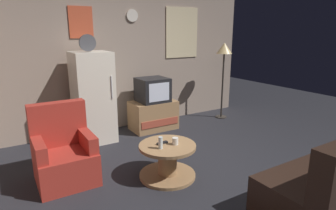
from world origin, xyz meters
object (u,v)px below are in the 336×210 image
(remote_control, at_px, (162,143))
(wine_glass, at_px, (161,143))
(crt_tv, at_px, (153,90))
(coffee_table, at_px, (167,161))
(standing_lamp, at_px, (224,54))
(fridge, at_px, (93,97))
(mug_ceramic_white, at_px, (175,141))
(armchair, at_px, (64,155))
(tv_stand, at_px, (153,115))

(remote_control, bearing_deg, wine_glass, -132.07)
(wine_glass, bearing_deg, crt_tv, 64.29)
(crt_tv, height_order, coffee_table, crt_tv)
(crt_tv, xyz_separation_m, standing_lamp, (1.62, -0.11, 0.60))
(fridge, bearing_deg, wine_glass, -81.61)
(crt_tv, xyz_separation_m, wine_glass, (-0.86, -1.78, -0.25))
(standing_lamp, relative_size, mug_ceramic_white, 17.67)
(mug_ceramic_white, xyz_separation_m, remote_control, (-0.13, 0.11, -0.03))
(remote_control, bearing_deg, armchair, 149.40)
(standing_lamp, relative_size, wine_glass, 10.60)
(fridge, height_order, armchair, fridge)
(tv_stand, bearing_deg, remote_control, -114.91)
(fridge, height_order, standing_lamp, fridge)
(wine_glass, xyz_separation_m, mug_ceramic_white, (0.22, 0.02, -0.03))
(tv_stand, xyz_separation_m, crt_tv, (-0.01, -0.00, 0.49))
(fridge, relative_size, armchair, 1.84)
(standing_lamp, relative_size, coffee_table, 2.21)
(crt_tv, bearing_deg, remote_control, -114.69)
(tv_stand, bearing_deg, armchair, -149.00)
(crt_tv, relative_size, remote_control, 3.60)
(standing_lamp, bearing_deg, mug_ceramic_white, -143.75)
(armchair, bearing_deg, wine_glass, -33.56)
(crt_tv, xyz_separation_m, coffee_table, (-0.72, -1.72, -0.54))
(fridge, xyz_separation_m, standing_lamp, (2.74, -0.11, 0.60))
(remote_control, bearing_deg, standing_lamp, 28.64)
(coffee_table, bearing_deg, remote_control, 123.07)
(crt_tv, bearing_deg, standing_lamp, -3.79)
(standing_lamp, height_order, armchair, standing_lamp)
(coffee_table, height_order, armchair, armchair)
(coffee_table, distance_m, remote_control, 0.24)
(armchair, bearing_deg, coffee_table, -27.89)
(coffee_table, bearing_deg, armchair, 152.11)
(tv_stand, bearing_deg, coffee_table, -113.01)
(tv_stand, xyz_separation_m, coffee_table, (-0.73, -1.72, -0.05))
(standing_lamp, bearing_deg, fridge, 177.72)
(tv_stand, xyz_separation_m, wine_glass, (-0.87, -1.78, 0.24))
(coffee_table, xyz_separation_m, remote_control, (-0.04, 0.06, 0.23))
(fridge, xyz_separation_m, tv_stand, (1.13, -0.00, -0.48))
(coffee_table, distance_m, wine_glass, 0.33)
(fridge, distance_m, wine_glass, 1.82)
(armchair, bearing_deg, standing_lamp, 16.21)
(fridge, relative_size, wine_glass, 11.80)
(mug_ceramic_white, bearing_deg, remote_control, 139.87)
(fridge, distance_m, remote_control, 1.72)
(tv_stand, distance_m, wine_glass, 1.99)
(mug_ceramic_white, distance_m, remote_control, 0.17)
(tv_stand, xyz_separation_m, standing_lamp, (1.61, -0.11, 1.09))
(wine_glass, relative_size, armchair, 0.16)
(armchair, bearing_deg, remote_control, -26.23)
(crt_tv, relative_size, wine_glass, 3.60)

